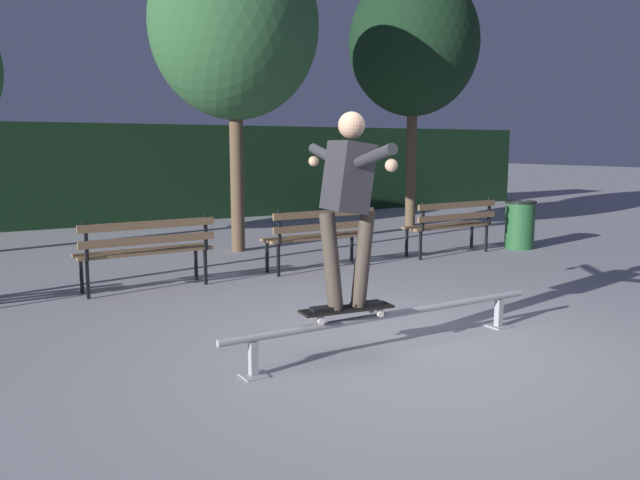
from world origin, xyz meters
TOP-DOWN VIEW (x-y plane):
  - ground_plane at (0.00, 0.00)m, footprint 90.00×90.00m
  - hedge_backdrop at (0.00, 10.61)m, footprint 24.00×1.20m
  - grind_rail at (0.00, 0.17)m, footprint 3.12×0.18m
  - skateboard at (-0.45, 0.17)m, footprint 0.80×0.29m
  - skateboarder at (-0.44, 0.17)m, footprint 0.63×1.40m
  - park_bench_left_center at (-1.16, 3.43)m, footprint 1.61×0.46m
  - park_bench_right_center at (1.25, 3.43)m, footprint 1.61×0.46m
  - park_bench_rightmost at (3.65, 3.43)m, footprint 1.61×0.46m
  - tree_behind_benches at (0.93, 5.52)m, footprint 2.66×2.66m
  - tree_far_right at (5.46, 6.71)m, footprint 2.71×2.71m
  - trash_can at (5.11, 3.35)m, footprint 0.52×0.52m

SIDE VIEW (x-z plane):
  - ground_plane at x=0.00m, z-range 0.00..0.00m
  - grind_rail at x=0.00m, z-range 0.10..0.42m
  - skateboard at x=-0.45m, z-range 0.36..0.45m
  - trash_can at x=5.11m, z-range 0.01..0.81m
  - park_bench_left_center at x=-1.16m, z-range 0.10..0.98m
  - park_bench_right_center at x=1.25m, z-range 0.10..0.98m
  - park_bench_rightmost at x=3.65m, z-range 0.10..0.98m
  - hedge_backdrop at x=0.00m, z-range 0.00..2.19m
  - skateboarder at x=-0.44m, z-range 0.56..2.12m
  - tree_behind_benches at x=0.93m, z-range 1.04..6.08m
  - tree_far_right at x=5.46m, z-range 1.15..6.46m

